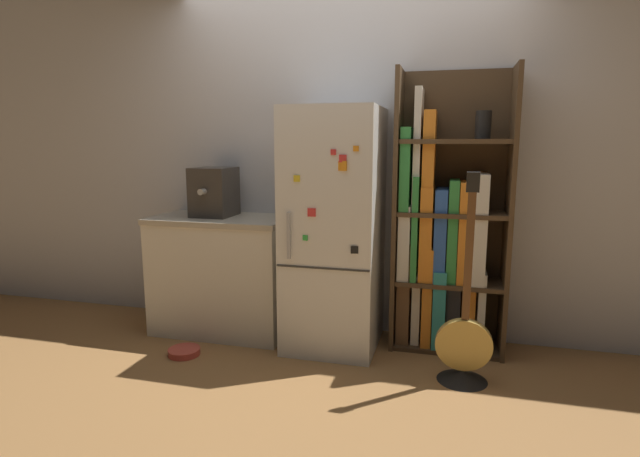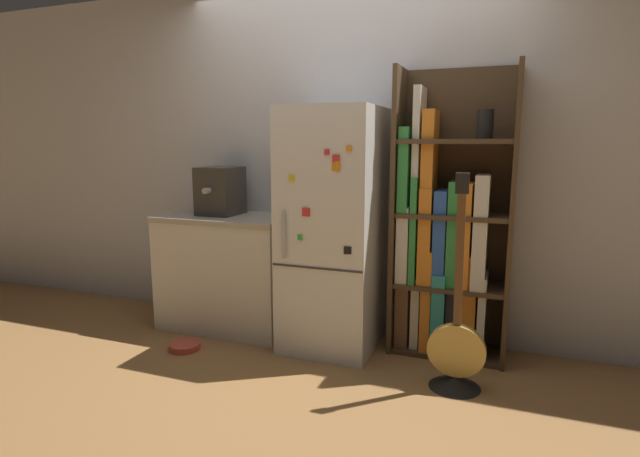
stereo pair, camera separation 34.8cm
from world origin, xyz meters
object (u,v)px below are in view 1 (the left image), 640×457
Objects in this scene: pet_bowl at (184,351)px; guitar at (463,353)px; bookshelf at (443,238)px; espresso_machine at (214,192)px; refrigerator at (334,230)px.

guitar is at bearing 2.92° from pet_bowl.
bookshelf is 1.50× the size of guitar.
guitar is at bearing -13.53° from espresso_machine.
bookshelf reaches higher than espresso_machine.
refrigerator is at bearing 25.93° from pet_bowl.
pet_bowl is at bearing -177.08° from guitar.
refrigerator is 0.97m from espresso_machine.
refrigerator is at bearing -167.50° from bookshelf.
bookshelf reaches higher than refrigerator.
espresso_machine is at bearing 90.27° from pet_bowl.
guitar is 5.86× the size of pet_bowl.
refrigerator is 0.75m from bookshelf.
espresso_machine is (-1.66, -0.09, 0.29)m from bookshelf.
guitar is at bearing -73.74° from bookshelf.
espresso_machine is at bearing -177.06° from bookshelf.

